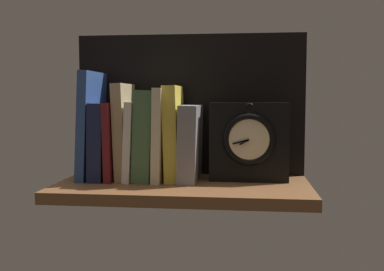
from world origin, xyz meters
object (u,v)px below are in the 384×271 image
(book_tan_shortstories, at_px, (125,131))
(framed_clock, at_px, (249,141))
(book_cream_twain, at_px, (162,134))
(book_yellow_seinlanguage, at_px, (174,133))
(book_blue_modern, at_px, (91,125))
(book_maroon_dawkins, at_px, (115,140))
(book_green_romantic, at_px, (148,135))
(book_white_catcher, at_px, (135,140))
(book_gray_chess, at_px, (190,143))
(book_navy_bierce, at_px, (104,141))

(book_tan_shortstories, xyz_separation_m, framed_clock, (0.29, 0.00, -0.02))
(book_cream_twain, xyz_separation_m, book_yellow_seinlanguage, (0.03, 0.00, 0.00))
(book_blue_modern, xyz_separation_m, framed_clock, (0.38, 0.00, -0.04))
(book_maroon_dawkins, xyz_separation_m, book_green_romantic, (0.08, 0.00, 0.01))
(book_tan_shortstories, distance_m, book_yellow_seinlanguage, 0.12)
(book_yellow_seinlanguage, xyz_separation_m, framed_clock, (0.18, 0.00, -0.02))
(book_blue_modern, relative_size, book_white_catcher, 1.39)
(book_blue_modern, xyz_separation_m, book_tan_shortstories, (0.08, 0.00, -0.01))
(book_green_romantic, xyz_separation_m, book_cream_twain, (0.03, -0.00, 0.00))
(book_blue_modern, relative_size, book_gray_chess, 1.45)
(book_blue_modern, relative_size, book_tan_shortstories, 1.13)
(framed_clock, bearing_deg, book_maroon_dawkins, -179.45)
(book_maroon_dawkins, bearing_deg, book_navy_bierce, 180.00)
(book_white_catcher, distance_m, framed_clock, 0.27)
(book_navy_bierce, height_order, book_green_romantic, book_green_romantic)
(book_yellow_seinlanguage, bearing_deg, book_navy_bierce, 180.00)
(book_cream_twain, distance_m, book_yellow_seinlanguage, 0.03)
(book_tan_shortstories, height_order, book_green_romantic, book_tan_shortstories)
(framed_clock, bearing_deg, book_white_catcher, -179.35)
(book_blue_modern, height_order, book_tan_shortstories, book_blue_modern)
(book_green_romantic, relative_size, book_cream_twain, 0.98)
(book_navy_bierce, bearing_deg, book_white_catcher, 0.00)
(book_navy_bierce, distance_m, book_maroon_dawkins, 0.03)
(book_green_romantic, relative_size, book_gray_chess, 1.19)
(book_blue_modern, height_order, book_maroon_dawkins, book_blue_modern)
(book_green_romantic, height_order, framed_clock, book_green_romantic)
(book_navy_bierce, xyz_separation_m, framed_clock, (0.35, 0.00, 0.00))
(book_blue_modern, bearing_deg, book_yellow_seinlanguage, 0.00)
(book_white_catcher, distance_m, book_yellow_seinlanguage, 0.10)
(book_white_catcher, height_order, framed_clock, book_white_catcher)
(book_blue_modern, distance_m, framed_clock, 0.38)
(book_maroon_dawkins, height_order, book_white_catcher, book_white_catcher)
(book_tan_shortstories, xyz_separation_m, book_white_catcher, (0.02, 0.00, -0.02))
(framed_clock, bearing_deg, book_green_romantic, -179.27)
(book_blue_modern, distance_m, book_yellow_seinlanguage, 0.20)
(book_tan_shortstories, xyz_separation_m, book_gray_chess, (0.16, 0.00, -0.02))
(book_green_romantic, xyz_separation_m, book_yellow_seinlanguage, (0.06, 0.00, 0.01))
(book_blue_modern, relative_size, book_yellow_seinlanguage, 1.16)
(book_gray_chess, bearing_deg, book_white_catcher, 180.00)
(book_gray_chess, bearing_deg, book_cream_twain, -180.00)
(book_white_catcher, distance_m, book_cream_twain, 0.07)
(book_white_catcher, xyz_separation_m, book_yellow_seinlanguage, (0.09, 0.00, 0.02))
(book_green_romantic, xyz_separation_m, book_gray_chess, (0.10, 0.00, -0.02))
(book_navy_bierce, distance_m, book_white_catcher, 0.08)
(book_maroon_dawkins, bearing_deg, book_green_romantic, 0.00)
(book_maroon_dawkins, height_order, book_cream_twain, book_cream_twain)
(book_blue_modern, xyz_separation_m, book_white_catcher, (0.11, 0.00, -0.04))
(book_navy_bierce, relative_size, book_cream_twain, 0.84)
(book_white_catcher, relative_size, book_cream_twain, 0.85)
(book_tan_shortstories, bearing_deg, book_blue_modern, 180.00)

